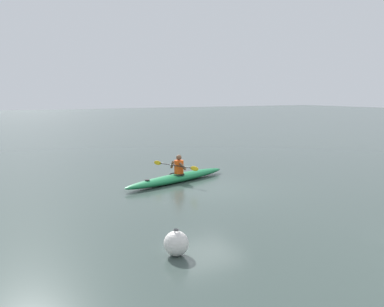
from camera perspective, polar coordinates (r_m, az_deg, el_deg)
The scene contains 4 objects.
ground_plane at distance 15.44m, azimuth 1.59°, elevation -4.64°, with size 160.00×160.00×0.00m, color #384742.
kayak at distance 16.56m, azimuth -1.93°, elevation -3.21°, with size 5.09×2.33×0.32m.
kayaker at distance 16.52m, azimuth -1.79°, elevation -1.61°, with size 0.82×2.22×0.72m.
mooring_buoy_channel_marker at distance 9.22m, azimuth -2.09°, elevation -11.74°, with size 0.53×0.53×0.57m.
Camera 1 is at (7.61, 13.01, 3.37)m, focal length 40.49 mm.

